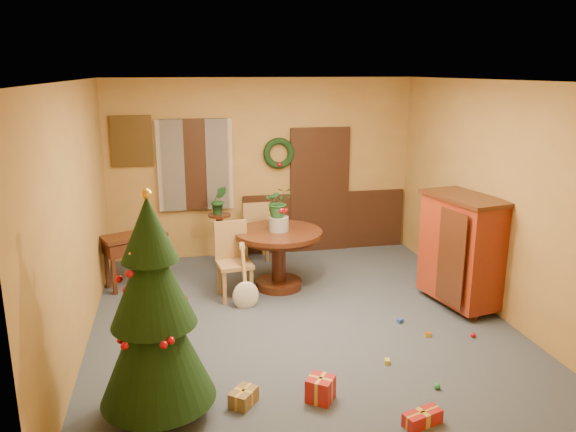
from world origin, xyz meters
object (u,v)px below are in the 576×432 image
object	(u,v)px
chair_near	(233,257)
writing_desk	(134,247)
christmas_tree	(154,314)
dining_table	(279,248)
sideboard	(461,248)

from	to	relation	value
chair_near	writing_desk	distance (m)	1.48
christmas_tree	writing_desk	xyz separation A→B (m)	(-0.38, 3.29, -0.41)
dining_table	sideboard	bearing A→B (deg)	-26.09
chair_near	writing_desk	bearing A→B (deg)	153.95
sideboard	chair_near	bearing A→B (deg)	162.24
chair_near	writing_desk	world-z (taller)	chair_near
christmas_tree	sideboard	bearing A→B (deg)	24.31
dining_table	writing_desk	xyz separation A→B (m)	(-1.99, 0.49, -0.01)
christmas_tree	sideboard	size ratio (longest dim) A/B	1.41
writing_desk	sideboard	bearing A→B (deg)	-20.50
writing_desk	sideboard	size ratio (longest dim) A/B	0.65
christmas_tree	chair_near	bearing A→B (deg)	70.15
dining_table	sideboard	world-z (taller)	sideboard
christmas_tree	writing_desk	world-z (taller)	christmas_tree
dining_table	christmas_tree	xyz separation A→B (m)	(-1.61, -2.80, 0.40)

